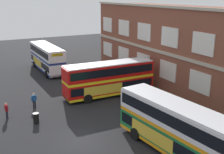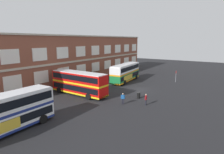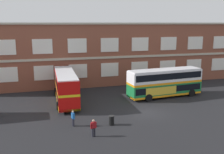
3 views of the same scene
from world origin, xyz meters
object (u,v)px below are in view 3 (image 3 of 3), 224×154
double_decker_far (165,82)px  second_passenger (73,118)px  double_decker_middle (66,86)px  waiting_passenger (94,127)px  station_litter_bin (112,120)px

double_decker_far → second_passenger: double_decker_far is taller
double_decker_middle → second_passenger: bearing=-91.4°
second_passenger → double_decker_far: bearing=27.6°
second_passenger → waiting_passenger: bearing=-63.6°
double_decker_middle → second_passenger: double_decker_middle is taller
double_decker_middle → second_passenger: 9.12m
double_decker_middle → double_decker_far: (14.03, -1.57, 0.00)m
double_decker_far → station_litter_bin: size_ratio=10.86×
waiting_passenger → station_litter_bin: waiting_passenger is taller
waiting_passenger → second_passenger: bearing=116.4°
station_litter_bin → waiting_passenger: bearing=-136.4°
waiting_passenger → station_litter_bin: 3.35m
second_passenger → station_litter_bin: 4.03m
second_passenger → station_litter_bin: (3.93, -0.78, -0.41)m
waiting_passenger → station_litter_bin: size_ratio=1.65×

